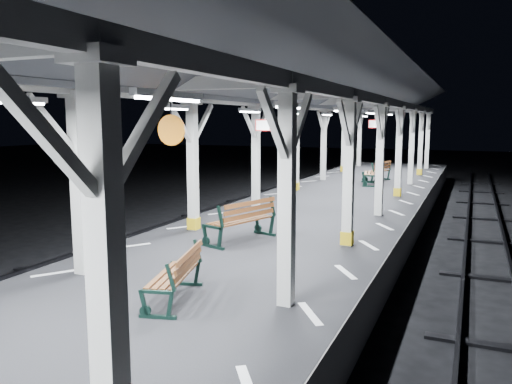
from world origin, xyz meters
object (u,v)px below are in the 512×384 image
Objects in this scene: bench_mid at (243,219)px; bench_extra at (373,173)px; bench_near at (178,274)px; bench_far at (379,171)px.

bench_extra reaches higher than bench_mid.
bench_near is at bearing -62.07° from bench_mid.
bench_far is (0.81, 13.15, -0.03)m from bench_mid.
bench_far reaches higher than bench_near.
bench_extra is (0.81, 11.82, 0.00)m from bench_mid.
bench_mid is 11.85m from bench_extra.
bench_far is at bearing 104.19° from bench_mid.
bench_near is 0.88× the size of bench_far.
bench_near is 3.97m from bench_mid.
bench_extra reaches higher than bench_far.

